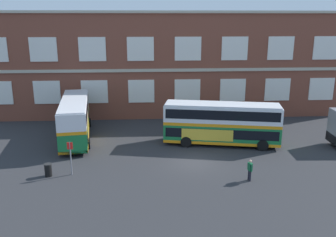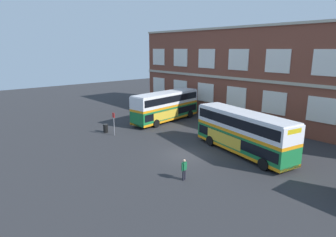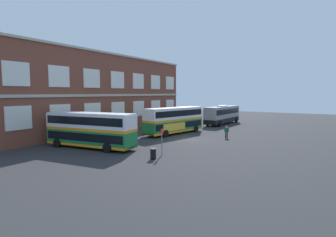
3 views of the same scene
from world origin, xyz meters
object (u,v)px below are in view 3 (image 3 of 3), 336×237
at_px(double_decker_near, 90,129).
at_px(double_decker_middle, 174,120).
at_px(touring_coach, 222,115).
at_px(bus_stand_flag, 162,139).
at_px(waiting_passenger, 227,131).
at_px(station_litter_bin, 153,154).

xyz_separation_m(double_decker_near, double_decker_middle, (14.44, -2.68, 0.00)).
relative_size(double_decker_near, double_decker_middle, 1.00).
relative_size(touring_coach, bus_stand_flag, 4.49).
height_order(double_decker_near, touring_coach, double_decker_near).
xyz_separation_m(waiting_passenger, bus_stand_flag, (-13.70, 1.96, 0.70)).
height_order(touring_coach, waiting_passenger, touring_coach).
bearing_deg(station_litter_bin, waiting_passenger, -6.65).
height_order(double_decker_middle, waiting_passenger, double_decker_middle).
bearing_deg(touring_coach, bus_stand_flag, -171.28).
height_order(double_decker_middle, bus_stand_flag, double_decker_middle).
height_order(bus_stand_flag, station_litter_bin, bus_stand_flag).
bearing_deg(double_decker_near, bus_stand_flag, -82.13).
bearing_deg(touring_coach, waiting_passenger, -157.70).
relative_size(double_decker_near, waiting_passenger, 6.61).
height_order(waiting_passenger, station_litter_bin, waiting_passenger).
distance_m(double_decker_middle, station_litter_bin, 16.39).
distance_m(double_decker_near, double_decker_middle, 14.68).
bearing_deg(bus_stand_flag, double_decker_near, 97.87).
height_order(touring_coach, station_litter_bin, touring_coach).
relative_size(double_decker_middle, station_litter_bin, 10.96).
bearing_deg(touring_coach, double_decker_near, 171.75).
distance_m(double_decker_near, waiting_passenger, 18.56).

